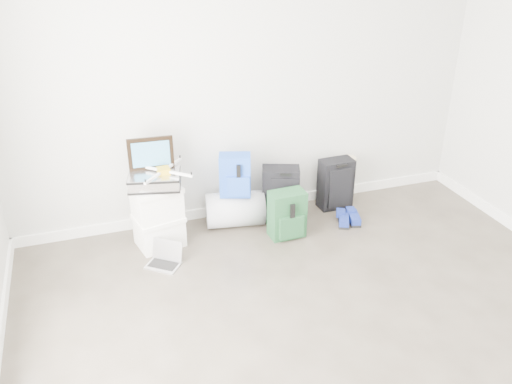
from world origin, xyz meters
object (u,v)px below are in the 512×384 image
object	(u,v)px
boxes_stack	(158,216)
large_suitcase	(281,194)
carry_on	(336,184)
duffel_bag	(235,209)
laptop	(165,259)
briefcase	(155,180)

from	to	relation	value
boxes_stack	large_suitcase	xyz separation A→B (m)	(1.19, 0.08, -0.02)
boxes_stack	carry_on	size ratio (longest dim) A/B	1.12
duffel_bag	laptop	distance (m)	0.89
boxes_stack	laptop	size ratio (longest dim) A/B	1.73
briefcase	laptop	size ratio (longest dim) A/B	1.27
briefcase	duffel_bag	distance (m)	0.89
boxes_stack	laptop	world-z (taller)	boxes_stack
laptop	duffel_bag	bearing A→B (deg)	67.76
large_suitcase	carry_on	world-z (taller)	large_suitcase
duffel_bag	carry_on	world-z (taller)	carry_on
laptop	carry_on	bearing A→B (deg)	51.95
duffel_bag	large_suitcase	world-z (taller)	large_suitcase
boxes_stack	carry_on	bearing A→B (deg)	-7.67
boxes_stack	duffel_bag	bearing A→B (deg)	-3.21
large_suitcase	laptop	world-z (taller)	large_suitcase
carry_on	laptop	world-z (taller)	carry_on
duffel_bag	carry_on	bearing A→B (deg)	11.32
laptop	boxes_stack	bearing A→B (deg)	124.83
boxes_stack	laptop	distance (m)	0.41
briefcase	duffel_bag	bearing A→B (deg)	21.97
large_suitcase	duffel_bag	bearing A→B (deg)	-164.95
briefcase	carry_on	xyz separation A→B (m)	(1.81, 0.14, -0.38)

